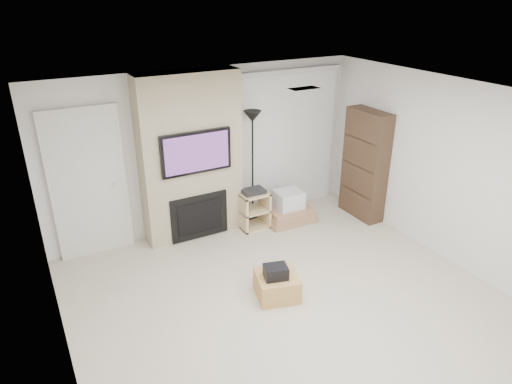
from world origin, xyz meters
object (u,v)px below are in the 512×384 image
floor_lamp (252,136)px  av_stand (253,207)px  bookshelf (365,165)px  ottoman (277,285)px  box_stack (288,209)px

floor_lamp → av_stand: floor_lamp is taller
av_stand → bookshelf: (1.80, -0.49, 0.55)m
ottoman → box_stack: (1.22, 1.65, 0.05)m
av_stand → bookshelf: 1.95m
av_stand → box_stack: (0.61, -0.08, -0.15)m
floor_lamp → bookshelf: (1.69, -0.72, -0.55)m
box_stack → bookshelf: 1.44m
box_stack → bookshelf: size_ratio=0.44×
ottoman → floor_lamp: floor_lamp is taller
av_stand → floor_lamp: bearing=64.0°
floor_lamp → box_stack: floor_lamp is taller
av_stand → bookshelf: bearing=-15.2°
av_stand → box_stack: size_ratio=0.82×
av_stand → bookshelf: size_ratio=0.37×
floor_lamp → bookshelf: 1.91m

